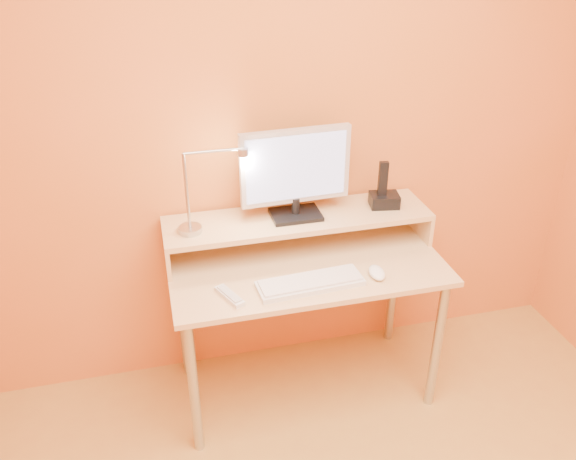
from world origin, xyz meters
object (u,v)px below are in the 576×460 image
object	(u,v)px
monitor_panel	(295,166)
remote_control	(230,296)
phone_dock	(384,200)
mouse	(377,273)
keyboard	(310,284)
lamp_base	(190,229)

from	to	relation	value
monitor_panel	remote_control	xyz separation A→B (m)	(-0.36, -0.33, -0.39)
phone_dock	monitor_panel	bearing A→B (deg)	-171.53
mouse	phone_dock	bearing A→B (deg)	69.01
monitor_panel	keyboard	size ratio (longest dim) A/B	1.10
mouse	keyboard	bearing A→B (deg)	-176.03
mouse	monitor_panel	bearing A→B (deg)	133.64
phone_dock	mouse	xyz separation A→B (m)	(-0.15, -0.32, -0.17)
keyboard	mouse	xyz separation A→B (m)	(0.29, -0.00, 0.01)
keyboard	mouse	bearing A→B (deg)	-4.01
keyboard	remote_control	distance (m)	0.34
phone_dock	mouse	bearing A→B (deg)	-105.36
phone_dock	keyboard	bearing A→B (deg)	-134.45
monitor_panel	lamp_base	xyz separation A→B (m)	(-0.47, -0.04, -0.23)
lamp_base	phone_dock	size ratio (longest dim) A/B	0.77
lamp_base	mouse	size ratio (longest dim) A/B	0.88
lamp_base	mouse	world-z (taller)	lamp_base
monitor_panel	keyboard	world-z (taller)	monitor_panel
lamp_base	keyboard	distance (m)	0.56
mouse	lamp_base	bearing A→B (deg)	162.90
lamp_base	keyboard	world-z (taller)	lamp_base
monitor_panel	phone_dock	distance (m)	0.47
keyboard	phone_dock	bearing A→B (deg)	31.95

